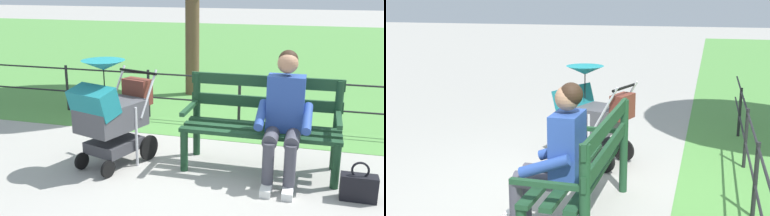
# 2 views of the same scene
# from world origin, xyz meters

# --- Properties ---
(ground_plane) EXTENTS (60.00, 60.00, 0.00)m
(ground_plane) POSITION_xyz_m (0.00, 0.00, 0.00)
(ground_plane) COLOR #9E9B93
(grass_lawn) EXTENTS (40.00, 16.00, 0.01)m
(grass_lawn) POSITION_xyz_m (0.00, -8.80, 0.00)
(grass_lawn) COLOR #518E42
(grass_lawn) RESTS_ON ground
(park_bench) EXTENTS (1.60, 0.61, 0.96)m
(park_bench) POSITION_xyz_m (-0.48, -0.12, 0.53)
(park_bench) COLOR #193D23
(park_bench) RESTS_ON ground
(person_on_bench) EXTENTS (0.53, 0.74, 1.28)m
(person_on_bench) POSITION_xyz_m (-0.72, 0.11, 0.68)
(person_on_bench) COLOR #42424C
(person_on_bench) RESTS_ON ground
(stroller) EXTENTS (0.74, 0.99, 1.15)m
(stroller) POSITION_xyz_m (1.05, 0.26, 0.59)
(stroller) COLOR black
(stroller) RESTS_ON ground
(handbag) EXTENTS (0.32, 0.14, 0.37)m
(handbag) POSITION_xyz_m (-1.43, 0.39, 0.13)
(handbag) COLOR black
(handbag) RESTS_ON ground
(park_fence) EXTENTS (7.97, 0.04, 0.70)m
(park_fence) POSITION_xyz_m (-0.28, -1.51, 0.42)
(park_fence) COLOR black
(park_fence) RESTS_ON ground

